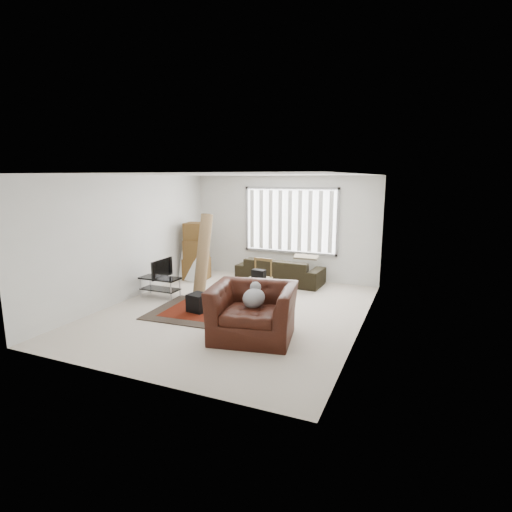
{
  "coord_description": "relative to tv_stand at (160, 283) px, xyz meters",
  "views": [
    {
      "loc": [
        3.42,
        -6.88,
        2.64
      ],
      "look_at": [
        0.25,
        0.57,
        1.05
      ],
      "focal_mm": 28.0,
      "sensor_mm": 36.0,
      "label": 1
    }
  ],
  "objects": [
    {
      "name": "subwoofer",
      "position": [
        1.33,
        -0.56,
        -0.13
      ],
      "size": [
        0.41,
        0.41,
        0.35
      ],
      "primitive_type": "cube",
      "rotation": [
        0.0,
        0.0,
        -0.16
      ],
      "color": "black",
      "rests_on": "persian_rug"
    },
    {
      "name": "sofa",
      "position": [
        2.06,
        2.21,
        0.09
      ],
      "size": [
        2.22,
        1.04,
        0.84
      ],
      "primitive_type": "imported",
      "rotation": [
        0.0,
        0.0,
        3.1
      ],
      "color": "black",
      "rests_on": "ground"
    },
    {
      "name": "side_chair",
      "position": [
        2.08,
        0.79,
        0.16
      ],
      "size": [
        0.51,
        0.51,
        0.88
      ],
      "rotation": [
        0.0,
        0.0,
        -0.09
      ],
      "color": "#827555",
      "rests_on": "ground"
    },
    {
      "name": "rolled_rug",
      "position": [
        0.79,
        0.57,
        0.6
      ],
      "size": [
        0.31,
        0.78,
        1.85
      ],
      "primitive_type": "cylinder",
      "rotation": [
        -0.27,
        0.0,
        0.04
      ],
      "color": "brown",
      "rests_on": "ground"
    },
    {
      "name": "white_flatpack",
      "position": [
        -0.2,
        1.52,
        0.05
      ],
      "size": [
        0.62,
        0.36,
        0.75
      ],
      "primitive_type": "cube",
      "rotation": [
        -0.21,
        0.0,
        -0.22
      ],
      "color": "silver",
      "rests_on": "ground"
    },
    {
      "name": "tv_stand",
      "position": [
        0.0,
        0.0,
        0.0
      ],
      "size": [
        0.9,
        0.41,
        0.45
      ],
      "color": "black",
      "rests_on": "ground"
    },
    {
      "name": "room",
      "position": [
        1.98,
        0.27,
        1.43
      ],
      "size": [
        6.0,
        6.02,
        2.71
      ],
      "color": "beige",
      "rests_on": "ground"
    },
    {
      "name": "tv",
      "position": [
        0.0,
        -0.0,
        0.34
      ],
      "size": [
        0.09,
        0.73,
        0.42
      ],
      "primitive_type": "imported",
      "rotation": [
        0.0,
        0.0,
        1.57
      ],
      "color": "black",
      "rests_on": "tv_stand"
    },
    {
      "name": "armchair",
      "position": [
        2.84,
        -1.3,
        0.19
      ],
      "size": [
        1.58,
        1.44,
        1.02
      ],
      "rotation": [
        0.0,
        0.0,
        0.19
      ],
      "color": "black",
      "rests_on": "ground"
    },
    {
      "name": "persian_rug",
      "position": [
        1.65,
        -0.51,
        -0.32
      ],
      "size": [
        2.57,
        1.8,
        0.02
      ],
      "color": "black",
      "rests_on": "ground"
    },
    {
      "name": "moving_boxes",
      "position": [
        -0.1,
        1.72,
        0.37
      ],
      "size": [
        0.69,
        0.64,
        1.49
      ],
      "color": "brown",
      "rests_on": "ground"
    }
  ]
}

